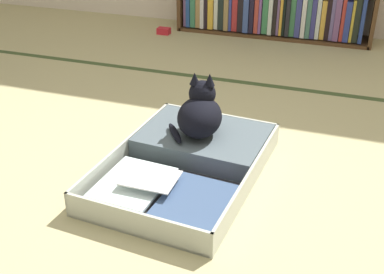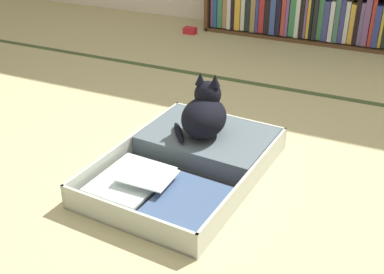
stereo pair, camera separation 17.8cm
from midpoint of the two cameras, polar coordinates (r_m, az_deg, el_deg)
name	(u,v)px [view 2 (the right image)]	position (r m, az deg, el deg)	size (l,w,h in m)	color
ground_plane	(197,186)	(2.07, 3.02, -5.83)	(10.00, 10.00, 0.00)	tan
tatami_border	(276,87)	(3.06, 11.40, 5.68)	(4.80, 0.05, 0.00)	#3B4C27
open_suitcase	(192,160)	(2.16, 2.40, -2.69)	(0.66, 0.92, 0.11)	#B8BCAC
black_cat	(205,114)	(2.20, 3.80, 2.66)	(0.28, 0.28, 0.28)	black
small_red_pouch	(190,31)	(4.05, 1.06, 12.26)	(0.10, 0.07, 0.05)	red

